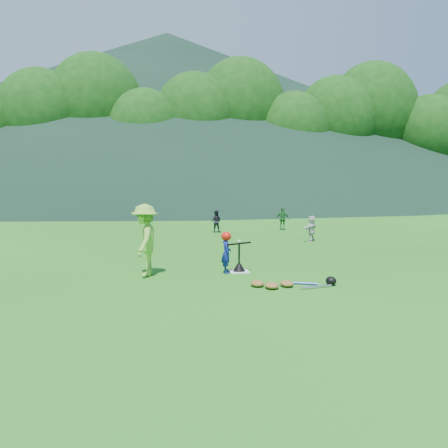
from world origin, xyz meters
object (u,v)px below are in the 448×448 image
(fielder_b, at_px, (216,221))
(batting_tee, at_px, (239,266))
(batter_child, at_px, (226,253))
(adult_coach, at_px, (145,240))
(home_plate, at_px, (239,271))
(fielder_d, at_px, (311,229))
(equipment_pile, at_px, (287,284))
(fielder_c, at_px, (283,219))

(fielder_b, xyz_separation_m, batting_tee, (-0.44, -7.87, -0.34))
(batter_child, distance_m, fielder_b, 7.97)
(adult_coach, bearing_deg, home_plate, 100.42)
(home_plate, relative_size, batter_child, 0.47)
(fielder_d, bearing_deg, batter_child, 8.27)
(home_plate, distance_m, batter_child, 0.57)
(batter_child, relative_size, batting_tee, 1.40)
(home_plate, relative_size, batting_tee, 0.66)
(batter_child, relative_size, equipment_pile, 0.53)
(adult_coach, xyz_separation_m, equipment_pile, (2.92, -1.50, -0.76))
(batting_tee, bearing_deg, fielder_c, 67.39)
(fielder_b, xyz_separation_m, equipment_pile, (0.28, -9.45, -0.40))
(batter_child, xyz_separation_m, equipment_pile, (1.04, -1.51, -0.41))
(home_plate, bearing_deg, equipment_pile, -65.57)
(fielder_d, relative_size, equipment_pile, 0.51)
(fielder_c, distance_m, equipment_pile, 10.18)
(fielder_d, relative_size, batting_tee, 1.36)
(fielder_b, bearing_deg, equipment_pile, 111.23)
(fielder_d, height_order, equipment_pile, fielder_d)
(adult_coach, relative_size, equipment_pile, 0.92)
(fielder_c, bearing_deg, adult_coach, 89.39)
(adult_coach, xyz_separation_m, fielder_d, (5.67, 4.79, -0.36))
(batter_child, bearing_deg, fielder_d, -36.97)
(home_plate, height_order, equipment_pile, equipment_pile)
(home_plate, bearing_deg, fielder_c, 67.39)
(home_plate, bearing_deg, fielder_b, 86.76)
(home_plate, xyz_separation_m, fielder_c, (3.43, 8.22, 0.49))
(batter_child, bearing_deg, batting_tee, -76.24)
(fielder_c, bearing_deg, home_plate, 100.88)
(batter_child, bearing_deg, home_plate, -76.24)
(adult_coach, relative_size, fielder_b, 1.77)
(fielder_c, bearing_deg, equipment_pile, 108.07)
(adult_coach, distance_m, equipment_pile, 3.37)
(fielder_b, bearing_deg, fielder_d, 153.33)
(fielder_b, distance_m, fielder_d, 4.37)
(fielder_b, distance_m, equipment_pile, 9.46)
(batter_child, distance_m, adult_coach, 1.91)
(home_plate, height_order, fielder_b, fielder_b)
(fielder_b, bearing_deg, home_plate, 106.32)
(batter_child, bearing_deg, fielder_b, -4.04)
(batting_tee, bearing_deg, equipment_pile, -65.57)
(fielder_c, height_order, batting_tee, fielder_c)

